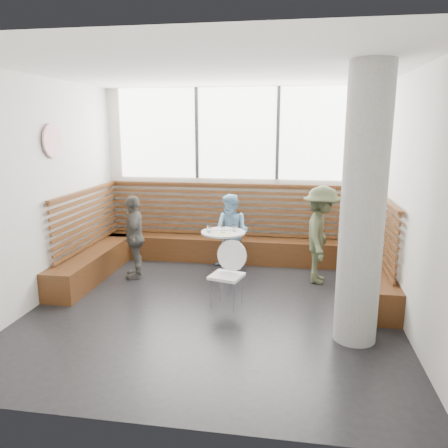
% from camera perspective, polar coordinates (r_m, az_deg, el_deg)
% --- Properties ---
extents(room, '(5.00, 5.00, 3.20)m').
position_cam_1_polar(room, '(5.81, -1.57, 3.66)').
color(room, silver).
rests_on(room, ground).
extents(booth, '(5.00, 2.50, 1.44)m').
position_cam_1_polar(booth, '(7.77, 0.91, -3.03)').
color(booth, '#452611').
rests_on(booth, ground).
extents(concrete_column, '(0.50, 0.50, 3.20)m').
position_cam_1_polar(concrete_column, '(5.17, 17.69, 1.92)').
color(concrete_column, gray).
rests_on(concrete_column, ground).
extents(wall_art, '(0.03, 0.50, 0.50)m').
position_cam_1_polar(wall_art, '(6.99, -21.50, 10.08)').
color(wall_art, white).
rests_on(wall_art, room).
extents(cafe_table, '(0.75, 0.75, 0.77)m').
position_cam_1_polar(cafe_table, '(7.41, -0.10, -2.63)').
color(cafe_table, silver).
rests_on(cafe_table, ground).
extents(cafe_chair, '(0.45, 0.44, 0.93)m').
position_cam_1_polar(cafe_chair, '(6.20, 0.45, -5.81)').
color(cafe_chair, white).
rests_on(cafe_chair, ground).
extents(adult_man, '(0.70, 1.09, 1.59)m').
position_cam_1_polar(adult_man, '(7.21, 12.53, -1.40)').
color(adult_man, '#444C33').
rests_on(adult_man, ground).
extents(child_back, '(0.79, 0.70, 1.35)m').
position_cam_1_polar(child_back, '(7.75, 1.03, -1.05)').
color(child_back, '#78ACD0').
rests_on(child_back, ground).
extents(child_left, '(0.55, 0.88, 1.40)m').
position_cam_1_polar(child_left, '(7.45, -11.60, -1.66)').
color(child_left, '#514F4A').
rests_on(child_left, ground).
extents(plate_near, '(0.20, 0.20, 0.01)m').
position_cam_1_polar(plate_near, '(7.49, -0.96, -0.69)').
color(plate_near, white).
rests_on(plate_near, cafe_table).
extents(plate_far, '(0.21, 0.21, 0.01)m').
position_cam_1_polar(plate_far, '(7.52, 0.38, -0.63)').
color(plate_far, white).
rests_on(plate_far, cafe_table).
extents(glass_left, '(0.07, 0.07, 0.12)m').
position_cam_1_polar(glass_left, '(7.33, -1.95, -0.58)').
color(glass_left, white).
rests_on(glass_left, cafe_table).
extents(glass_mid, '(0.07, 0.07, 0.11)m').
position_cam_1_polar(glass_mid, '(7.25, -0.14, -0.74)').
color(glass_mid, white).
rests_on(glass_mid, cafe_table).
extents(glass_right, '(0.07, 0.07, 0.12)m').
position_cam_1_polar(glass_right, '(7.39, 1.39, -0.47)').
color(glass_right, white).
rests_on(glass_right, cafe_table).
extents(menu_card, '(0.21, 0.16, 0.00)m').
position_cam_1_polar(menu_card, '(7.15, -0.12, -1.37)').
color(menu_card, '#A5C64C').
rests_on(menu_card, cafe_table).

